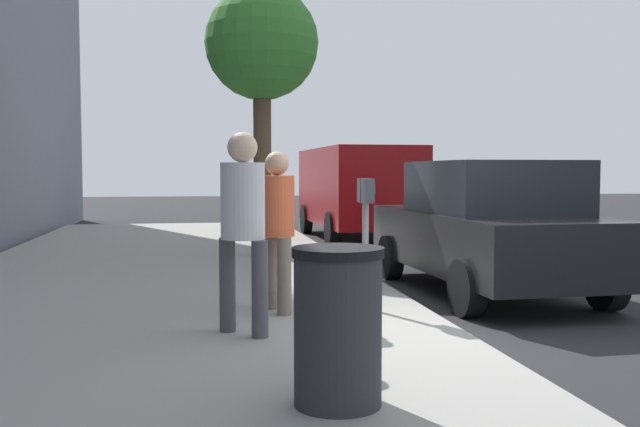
# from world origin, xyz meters

# --- Properties ---
(ground_plane) EXTENTS (80.00, 80.00, 0.00)m
(ground_plane) POSITION_xyz_m (0.00, 0.00, 0.00)
(ground_plane) COLOR #232326
(ground_plane) RESTS_ON ground
(sidewalk_slab) EXTENTS (28.00, 6.00, 0.15)m
(sidewalk_slab) POSITION_xyz_m (0.00, 3.00, 0.07)
(sidewalk_slab) COLOR gray
(sidewalk_slab) RESTS_ON ground_plane
(parking_meter) EXTENTS (0.36, 0.12, 1.41)m
(parking_meter) POSITION_xyz_m (0.87, 0.67, 1.17)
(parking_meter) COLOR gray
(parking_meter) RESTS_ON sidewalk_slab
(pedestrian_at_meter) EXTENTS (0.50, 0.37, 1.69)m
(pedestrian_at_meter) POSITION_xyz_m (0.86, 1.63, 1.14)
(pedestrian_at_meter) COLOR #726656
(pedestrian_at_meter) RESTS_ON sidewalk_slab
(pedestrian_bystander) EXTENTS (0.44, 0.43, 1.84)m
(pedestrian_bystander) POSITION_xyz_m (-0.12, 2.05, 1.25)
(pedestrian_bystander) COLOR #47474C
(pedestrian_bystander) RESTS_ON sidewalk_slab
(parked_sedan_near) EXTENTS (4.46, 2.08, 1.77)m
(parked_sedan_near) POSITION_xyz_m (2.34, -1.35, 0.89)
(parked_sedan_near) COLOR black
(parked_sedan_near) RESTS_ON ground_plane
(parked_van_far) EXTENTS (5.22, 2.17, 2.18)m
(parked_van_far) POSITION_xyz_m (10.14, -1.35, 1.26)
(parked_van_far) COLOR maroon
(parked_van_far) RESTS_ON ground_plane
(street_tree) EXTENTS (2.00, 2.00, 4.75)m
(street_tree) POSITION_xyz_m (6.07, 1.30, 3.81)
(street_tree) COLOR brown
(street_tree) RESTS_ON sidewalk_slab
(trash_bin) EXTENTS (0.59, 0.59, 1.01)m
(trash_bin) POSITION_xyz_m (-2.17, 1.58, 0.66)
(trash_bin) COLOR #2D2D33
(trash_bin) RESTS_ON sidewalk_slab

